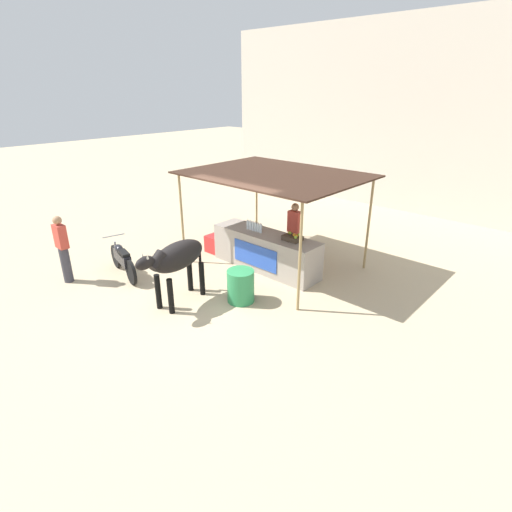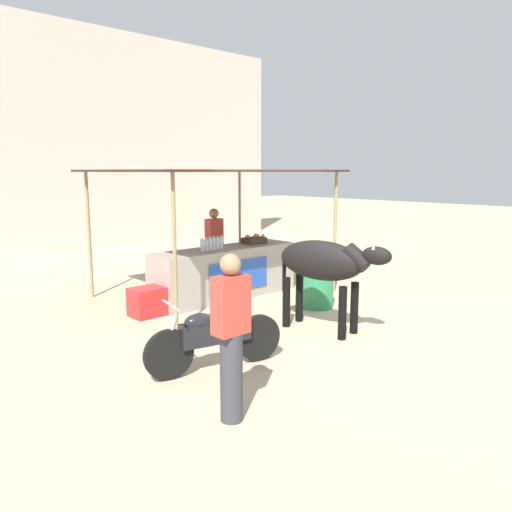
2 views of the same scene
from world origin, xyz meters
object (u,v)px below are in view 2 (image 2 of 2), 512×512
object	(u,v)px
water_barrel	(317,287)
cow	(324,264)
fruit_crate	(254,240)
cooler_box	(149,302)
motorcycle_parked	(214,336)
vendor_behind_counter	(214,247)
stall_counter	(225,272)
passerby_on_street	(231,337)

from	to	relation	value
water_barrel	cow	world-z (taller)	cow
fruit_crate	cooler_box	xyz separation A→B (m)	(-2.55, -0.15, -0.79)
water_barrel	cow	distance (m)	1.50
cow	motorcycle_parked	world-z (taller)	cow
water_barrel	cow	xyz separation A→B (m)	(-0.95, -0.94, 0.67)
fruit_crate	motorcycle_parked	size ratio (longest dim) A/B	0.25
vendor_behind_counter	water_barrel	size ratio (longest dim) A/B	2.27
cow	stall_counter	bearing A→B (deg)	85.08
passerby_on_street	cow	bearing A→B (deg)	22.73
fruit_crate	cow	distance (m)	2.85
cooler_box	motorcycle_parked	distance (m)	2.66
water_barrel	passerby_on_street	bearing A→B (deg)	-150.66
vendor_behind_counter	motorcycle_parked	world-z (taller)	vendor_behind_counter
stall_counter	vendor_behind_counter	world-z (taller)	vendor_behind_counter
water_barrel	fruit_crate	bearing A→B (deg)	87.65
vendor_behind_counter	cooler_box	bearing A→B (deg)	-157.74
stall_counter	fruit_crate	size ratio (longest dim) A/B	6.82
cooler_box	cow	size ratio (longest dim) A/B	0.32
vendor_behind_counter	cooler_box	xyz separation A→B (m)	(-2.08, -0.85, -0.61)
stall_counter	cooler_box	bearing A→B (deg)	-176.81
fruit_crate	motorcycle_parked	distance (m)	4.24
water_barrel	passerby_on_street	xyz separation A→B (m)	(-3.76, -2.12, 0.49)
vendor_behind_counter	passerby_on_street	bearing A→B (deg)	-126.58
fruit_crate	vendor_behind_counter	world-z (taller)	vendor_behind_counter
stall_counter	cow	bearing A→B (deg)	-94.92
stall_counter	passerby_on_street	xyz separation A→B (m)	(-3.03, -3.78, 0.37)
vendor_behind_counter	passerby_on_street	size ratio (longest dim) A/B	1.00
motorcycle_parked	fruit_crate	bearing A→B (deg)	40.68
water_barrel	cow	size ratio (longest dim) A/B	0.39
fruit_crate	cow	bearing A→B (deg)	-111.08
cooler_box	vendor_behind_counter	bearing A→B (deg)	22.26
stall_counter	fruit_crate	distance (m)	0.97
passerby_on_street	cooler_box	bearing A→B (deg)	70.72
passerby_on_street	vendor_behind_counter	bearing A→B (deg)	53.42
stall_counter	passerby_on_street	distance (m)	4.86
fruit_crate	water_barrel	distance (m)	1.85
cooler_box	passerby_on_street	world-z (taller)	passerby_on_street
cooler_box	motorcycle_parked	world-z (taller)	motorcycle_parked
fruit_crate	passerby_on_street	xyz separation A→B (m)	(-3.84, -3.84, -0.18)
fruit_crate	water_barrel	world-z (taller)	fruit_crate
cooler_box	passerby_on_street	xyz separation A→B (m)	(-1.29, -3.69, 0.61)
motorcycle_parked	water_barrel	bearing A→B (deg)	18.01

